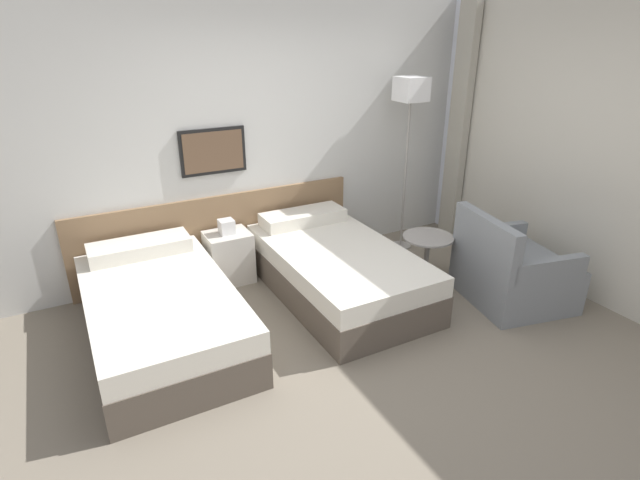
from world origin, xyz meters
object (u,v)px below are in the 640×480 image
armchair (512,273)px  floor_lamp (410,101)px  side_table (427,250)px  bed_near_door (161,312)px  nightstand (229,256)px  bed_near_window (337,269)px

armchair → floor_lamp: bearing=17.8°
side_table → bed_near_door: bearing=174.8°
nightstand → floor_lamp: (2.04, -0.13, 1.39)m
nightstand → armchair: 2.72m
bed_near_door → nightstand: bearing=41.7°
nightstand → armchair: armchair is taller
bed_near_door → nightstand: (0.82, 0.73, 0.02)m
nightstand → bed_near_door: bearing=-138.3°
floor_lamp → armchair: floor_lamp is taller
nightstand → side_table: size_ratio=1.31×
nightstand → bed_near_window: bearing=-41.7°
nightstand → floor_lamp: bearing=-3.8°
bed_near_window → floor_lamp: size_ratio=1.02×
floor_lamp → armchair: (0.15, -1.48, -1.39)m
floor_lamp → side_table: floor_lamp is taller
side_table → bed_near_window: bearing=165.4°
bed_near_door → floor_lamp: bearing=11.8°
bed_near_door → bed_near_window: (1.65, 0.00, 0.00)m
bed_near_door → side_table: bearing=-5.2°
bed_near_window → side_table: size_ratio=3.89×
nightstand → floor_lamp: floor_lamp is taller
floor_lamp → bed_near_window: bearing=-153.7°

